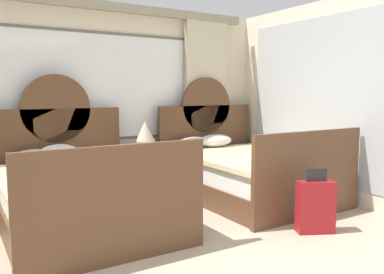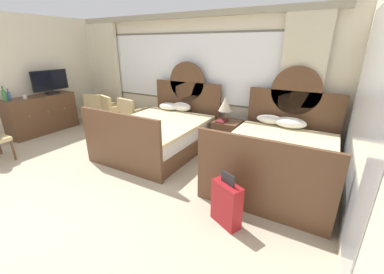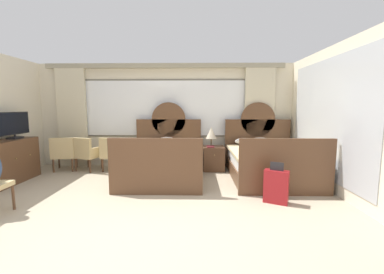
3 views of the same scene
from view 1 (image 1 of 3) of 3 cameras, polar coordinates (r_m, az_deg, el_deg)
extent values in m
cube|color=beige|center=(5.56, -20.49, 4.91)|extent=(6.66, 0.07, 2.70)
cube|color=#646054|center=(5.52, -20.48, 6.85)|extent=(4.54, 0.02, 1.52)
cube|color=white|center=(5.51, -20.47, 6.85)|extent=(4.46, 0.02, 1.44)
cube|color=beige|center=(6.39, 2.05, 5.03)|extent=(0.76, 0.08, 2.60)
cube|color=beige|center=(5.53, 21.83, 4.85)|extent=(0.07, 4.22, 2.70)
cube|color=#B2B7BC|center=(5.68, 19.14, 4.99)|extent=(0.01, 2.96, 2.27)
cube|color=brown|center=(4.54, -15.44, -10.60)|extent=(1.60, 2.09, 0.30)
cube|color=white|center=(4.46, -15.55, -7.17)|extent=(1.54, 1.99, 0.26)
cube|color=beige|center=(4.35, -15.32, -5.36)|extent=(1.64, 1.89, 0.06)
cube|color=brown|center=(5.45, -18.73, -2.70)|extent=(1.68, 0.06, 1.25)
cylinder|color=brown|center=(5.39, -18.97, 3.88)|extent=(0.88, 0.06, 0.88)
cube|color=brown|center=(3.45, -10.60, -9.64)|extent=(1.68, 0.06, 1.03)
ellipsoid|color=white|center=(5.12, -21.84, -2.57)|extent=(0.49, 0.30, 0.16)
ellipsoid|color=white|center=(5.23, -18.59, -2.08)|extent=(0.48, 0.26, 0.19)
cube|color=brown|center=(5.59, 8.13, -7.16)|extent=(1.60, 2.09, 0.30)
cube|color=white|center=(5.53, 8.18, -4.35)|extent=(1.54, 1.99, 0.26)
cube|color=beige|center=(5.45, 8.74, -2.83)|extent=(1.64, 1.89, 0.06)
cube|color=brown|center=(6.36, 2.02, -1.08)|extent=(1.68, 0.06, 1.25)
cylinder|color=brown|center=(6.30, 2.04, 4.57)|extent=(0.88, 0.06, 0.88)
cube|color=brown|center=(4.76, 16.51, -5.31)|extent=(1.68, 0.06, 1.03)
ellipsoid|color=white|center=(6.00, 0.19, -0.78)|extent=(0.52, 0.27, 0.17)
ellipsoid|color=white|center=(6.14, 3.40, -0.52)|extent=(0.56, 0.31, 0.19)
cube|color=brown|center=(5.56, -6.08, -5.66)|extent=(0.52, 0.52, 0.59)
sphere|color=tan|center=(5.30, -4.84, -4.82)|extent=(0.02, 0.02, 0.02)
cylinder|color=brown|center=(5.47, -6.71, -2.61)|extent=(0.14, 0.14, 0.02)
cylinder|color=brown|center=(5.46, -6.72, -1.56)|extent=(0.03, 0.03, 0.18)
cone|color=beige|center=(5.43, -6.75, 0.85)|extent=(0.27, 0.27, 0.28)
cube|color=maroon|center=(5.38, -6.50, -2.72)|extent=(0.18, 0.26, 0.03)
cube|color=maroon|center=(4.39, 17.32, -9.58)|extent=(0.42, 0.32, 0.55)
cube|color=#232326|center=(4.31, 17.48, -5.21)|extent=(0.20, 0.11, 0.14)
cylinder|color=black|center=(4.41, 15.32, -12.83)|extent=(0.05, 0.04, 0.05)
cylinder|color=black|center=(4.52, 19.05, -12.46)|extent=(0.05, 0.04, 0.05)
camera|label=2|loc=(4.10, 52.84, 11.80)|focal=22.79mm
camera|label=3|loc=(2.25, 91.55, 2.38)|focal=23.33mm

